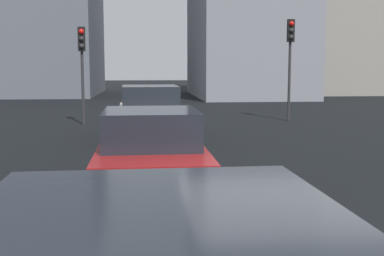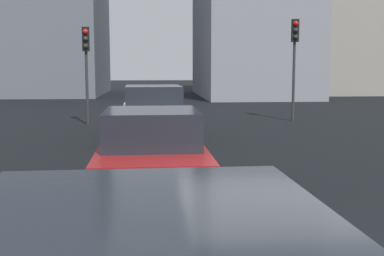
# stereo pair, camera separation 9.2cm
# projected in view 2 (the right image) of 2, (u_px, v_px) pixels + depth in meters

# --- Properties ---
(car_beige_right_lead) EXTENTS (4.64, 2.17, 1.64)m
(car_beige_right_lead) POSITION_uv_depth(u_px,v_px,m) (153.00, 114.00, 14.94)
(car_beige_right_lead) COLOR tan
(car_beige_right_lead) RESTS_ON ground_plane
(car_red_right_second) EXTENTS (4.10, 2.00, 1.49)m
(car_red_right_second) POSITION_uv_depth(u_px,v_px,m) (152.00, 154.00, 8.40)
(car_red_right_second) COLOR maroon
(car_red_right_second) RESTS_ON ground_plane
(traffic_light_near_left) EXTENTS (0.32, 0.30, 3.69)m
(traffic_light_near_left) POSITION_uv_depth(u_px,v_px,m) (86.00, 55.00, 18.60)
(traffic_light_near_left) COLOR #2D2D30
(traffic_light_near_left) RESTS_ON ground_plane
(traffic_light_near_right) EXTENTS (0.32, 0.29, 4.10)m
(traffic_light_near_right) POSITION_uv_depth(u_px,v_px,m) (295.00, 48.00, 19.93)
(traffic_light_near_right) COLOR #2D2D30
(traffic_light_near_right) RESTS_ON ground_plane
(building_facade_left) EXTENTS (11.66, 10.43, 8.92)m
(building_facade_left) POSITION_uv_depth(u_px,v_px,m) (331.00, 41.00, 42.73)
(building_facade_left) COLOR gray
(building_facade_left) RESTS_ON ground_plane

